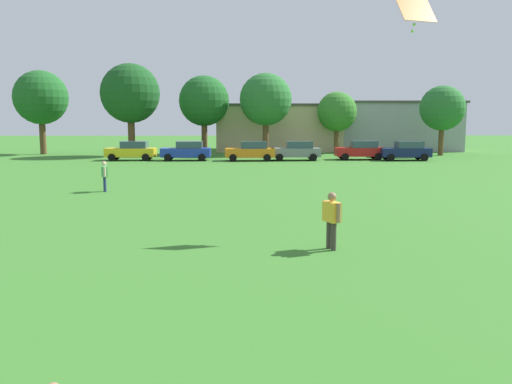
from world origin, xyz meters
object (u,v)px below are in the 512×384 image
(tree_left, at_px, (130,94))
(tree_center_right, at_px, (266,100))
(kite, at_px, (416,11))
(parked_car_navy_5, at_px, (406,151))
(tree_far_left, at_px, (41,98))
(adult_bystander, at_px, (332,216))
(tree_far_right, at_px, (442,108))
(parked_car_blue_1, at_px, (187,151))
(tree_center_left, at_px, (204,101))
(parked_car_red_4, at_px, (361,150))
(parked_car_yellow_0, at_px, (132,151))
(parked_car_orange_2, at_px, (251,151))
(parked_car_gray_3, at_px, (296,151))
(bystander_near_trees, at_px, (104,174))
(tree_right, at_px, (337,112))

(tree_left, height_order, tree_center_right, tree_left)
(kite, height_order, parked_car_navy_5, kite)
(tree_left, distance_m, tree_center_right, 13.30)
(kite, relative_size, tree_far_left, 0.17)
(parked_car_navy_5, bearing_deg, adult_bystander, 70.25)
(adult_bystander, bearing_deg, tree_far_right, -48.22)
(parked_car_blue_1, bearing_deg, tree_center_left, -96.57)
(tree_far_left, bearing_deg, parked_car_red_4, -13.99)
(parked_car_navy_5, xyz_separation_m, tree_center_left, (-18.32, 8.66, 4.53))
(kite, distance_m, tree_center_left, 39.20)
(adult_bystander, xyz_separation_m, parked_car_blue_1, (-7.60, 32.87, -0.14))
(adult_bystander, relative_size, tree_center_left, 0.21)
(parked_car_blue_1, bearing_deg, parked_car_yellow_0, -3.00)
(parked_car_orange_2, bearing_deg, parked_car_gray_3, -174.23)
(parked_car_orange_2, relative_size, tree_center_right, 0.53)
(parked_car_gray_3, height_order, tree_center_right, tree_center_right)
(tree_far_left, xyz_separation_m, tree_center_left, (16.49, 0.02, -0.33))
(adult_bystander, bearing_deg, parked_car_blue_1, -11.53)
(parked_car_yellow_0, bearing_deg, tree_far_left, -37.08)
(parked_car_gray_3, xyz_separation_m, tree_center_left, (-8.70, 8.40, 4.53))
(bystander_near_trees, xyz_separation_m, parked_car_navy_5, (21.38, 19.89, -0.07))
(parked_car_blue_1, bearing_deg, adult_bystander, 103.01)
(adult_bystander, height_order, parked_car_gray_3, parked_car_gray_3)
(adult_bystander, xyz_separation_m, bystander_near_trees, (-9.70, 12.65, -0.07))
(tree_center_right, bearing_deg, parked_car_gray_3, -71.90)
(parked_car_orange_2, distance_m, tree_center_right, 9.29)
(kite, height_order, parked_car_red_4, kite)
(tree_far_right, bearing_deg, parked_car_blue_1, -166.88)
(parked_car_blue_1, bearing_deg, tree_right, -148.61)
(parked_car_navy_5, relative_size, tree_left, 0.48)
(parked_car_blue_1, xyz_separation_m, tree_left, (-5.99, 5.81, 5.17))
(tree_center_left, bearing_deg, tree_far_right, -6.32)
(parked_car_navy_5, height_order, tree_center_right, tree_center_right)
(tree_left, height_order, tree_center_left, tree_left)
(tree_left, bearing_deg, parked_car_navy_5, -13.67)
(parked_car_yellow_0, distance_m, tree_right, 21.68)
(tree_left, relative_size, tree_center_right, 1.09)
(bystander_near_trees, bearing_deg, tree_far_right, 117.42)
(parked_car_red_4, xyz_separation_m, tree_far_right, (9.04, 5.14, 3.77))
(parked_car_yellow_0, bearing_deg, parked_car_gray_3, 178.70)
(kite, relative_size, parked_car_blue_1, 0.33)
(tree_far_left, relative_size, tree_center_right, 1.04)
(tree_far_right, bearing_deg, parked_car_gray_3, -158.72)
(kite, distance_m, parked_car_blue_1, 32.14)
(tree_far_left, bearing_deg, tree_far_right, -3.69)
(parked_car_orange_2, relative_size, tree_left, 0.48)
(parked_car_yellow_0, relative_size, parked_car_gray_3, 1.00)
(parked_car_blue_1, relative_size, tree_far_left, 0.51)
(kite, bearing_deg, tree_center_right, 95.57)
(bystander_near_trees, xyz_separation_m, tree_far_left, (-13.43, 28.53, 4.79))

